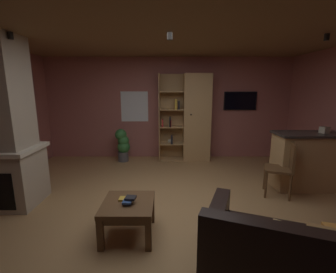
{
  "coord_description": "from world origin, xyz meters",
  "views": [
    {
      "loc": [
        -0.01,
        -3.15,
        1.79
      ],
      "look_at": [
        0.0,
        0.4,
        1.05
      ],
      "focal_mm": 25.12,
      "sensor_mm": 36.0,
      "label": 1
    }
  ],
  "objects": [
    {
      "name": "wall_mounted_tv",
      "position": [
        1.8,
        2.8,
        1.46
      ],
      "size": [
        0.81,
        0.06,
        0.45
      ],
      "color": "black"
    },
    {
      "name": "leather_couch",
      "position": [
        1.09,
        -1.4,
        0.31
      ],
      "size": [
        1.73,
        1.41,
        0.84
      ],
      "color": "black",
      "rests_on": "ground"
    },
    {
      "name": "floor",
      "position": [
        0.0,
        0.0,
        -0.01
      ],
      "size": [
        6.12,
        5.66,
        0.02
      ],
      "primitive_type": "cube",
      "color": "#A37A4C",
      "rests_on": "ground"
    },
    {
      "name": "tissue_box",
      "position": [
        2.7,
        0.85,
        1.07
      ],
      "size": [
        0.15,
        0.15,
        0.11
      ],
      "primitive_type": "cube",
      "rotation": [
        0.0,
        0.0,
        0.27
      ],
      "color": "#BFB299",
      "rests_on": "kitchen_bar_counter"
    },
    {
      "name": "track_light_spot_0",
      "position": [
        -2.07,
        0.11,
        2.45
      ],
      "size": [
        0.07,
        0.07,
        0.09
      ],
      "primitive_type": "cylinder",
      "color": "black"
    },
    {
      "name": "table_book_1",
      "position": [
        -0.49,
        -0.61,
        0.47
      ],
      "size": [
        0.11,
        0.1,
        0.03
      ],
      "primitive_type": "cube",
      "rotation": [
        0.0,
        0.0,
        -0.08
      ],
      "color": "#2D4C8C",
      "rests_on": "coffee_table"
    },
    {
      "name": "track_light_spot_2",
      "position": [
        2.12,
        0.21,
        2.45
      ],
      "size": [
        0.07,
        0.07,
        0.09
      ],
      "primitive_type": "cylinder",
      "color": "black"
    },
    {
      "name": "table_book_0",
      "position": [
        -0.55,
        -0.48,
        0.45
      ],
      "size": [
        0.13,
        0.11,
        0.03
      ],
      "primitive_type": "cube",
      "rotation": [
        0.0,
        0.0,
        -0.02
      ],
      "color": "gold",
      "rests_on": "coffee_table"
    },
    {
      "name": "potted_floor_plant",
      "position": [
        -1.12,
        2.44,
        0.43
      ],
      "size": [
        0.35,
        0.31,
        0.81
      ],
      "color": "#4C4C51",
      "rests_on": "ground"
    },
    {
      "name": "bookshelf_cabinet",
      "position": [
        0.61,
        2.59,
        1.05
      ],
      "size": [
        1.26,
        0.41,
        2.11
      ],
      "color": "tan",
      "rests_on": "ground"
    },
    {
      "name": "dining_chair",
      "position": [
        1.9,
        0.54,
        0.53
      ],
      "size": [
        0.53,
        0.53,
        0.92
      ],
      "color": "brown",
      "rests_on": "ground"
    },
    {
      "name": "coffee_table",
      "position": [
        -0.5,
        -0.54,
        0.35
      ],
      "size": [
        0.61,
        0.65,
        0.44
      ],
      "color": "brown",
      "rests_on": "ground"
    },
    {
      "name": "track_light_spot_1",
      "position": [
        0.01,
        0.15,
        2.45
      ],
      "size": [
        0.07,
        0.07,
        0.09
      ],
      "primitive_type": "cylinder",
      "color": "black"
    },
    {
      "name": "window_pane_back",
      "position": [
        -0.86,
        2.83,
        1.32
      ],
      "size": [
        0.68,
        0.01,
        0.76
      ],
      "primitive_type": "cube",
      "color": "white"
    },
    {
      "name": "wall_back",
      "position": [
        0.0,
        2.86,
        1.26
      ],
      "size": [
        6.24,
        0.06,
        2.52
      ],
      "primitive_type": "cube",
      "color": "#9E5B56",
      "rests_on": "ground"
    },
    {
      "name": "ceiling",
      "position": [
        0.0,
        0.0,
        2.53
      ],
      "size": [
        6.12,
        5.66,
        0.02
      ],
      "primitive_type": "cube",
      "color": "brown"
    },
    {
      "name": "kitchen_bar_counter",
      "position": [
        2.61,
        0.86,
        0.51
      ],
      "size": [
        1.45,
        0.57,
        1.02
      ],
      "color": "tan",
      "rests_on": "ground"
    },
    {
      "name": "table_book_2",
      "position": [
        -0.46,
        -0.56,
        0.5
      ],
      "size": [
        0.13,
        0.13,
        0.03
      ],
      "primitive_type": "cube",
      "rotation": [
        0.0,
        0.0,
        -0.15
      ],
      "color": "black",
      "rests_on": "coffee_table"
    }
  ]
}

